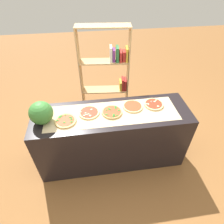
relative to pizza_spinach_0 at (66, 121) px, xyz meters
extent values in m
plane|color=brown|center=(0.57, 0.07, -0.90)|extent=(12.00, 12.00, 0.00)
cube|color=black|center=(0.57, 0.07, -0.46)|extent=(2.01, 0.62, 0.88)
cube|color=tan|center=(0.57, 0.07, -0.01)|extent=(1.65, 0.47, 0.00)
cylinder|color=#DBB26B|center=(0.00, 0.00, 0.00)|extent=(0.26, 0.26, 0.02)
cylinder|color=red|center=(0.00, 0.00, 0.01)|extent=(0.21, 0.21, 0.00)
ellipsoid|color=#286B23|center=(0.07, -0.04, 0.01)|extent=(0.04, 0.04, 0.00)
ellipsoid|color=#286B23|center=(-0.09, 0.00, 0.01)|extent=(0.05, 0.05, 0.00)
ellipsoid|color=#286B23|center=(-0.06, 0.08, 0.01)|extent=(0.05, 0.04, 0.00)
ellipsoid|color=#286B23|center=(-0.01, -0.04, 0.01)|extent=(0.03, 0.03, 0.00)
ellipsoid|color=#286B23|center=(-0.07, 0.06, 0.01)|extent=(0.04, 0.05, 0.00)
ellipsoid|color=#286B23|center=(-0.01, 0.09, 0.01)|extent=(0.03, 0.04, 0.00)
ellipsoid|color=#286B23|center=(0.07, 0.00, 0.01)|extent=(0.04, 0.04, 0.00)
ellipsoid|color=#286B23|center=(0.06, 0.04, 0.01)|extent=(0.04, 0.03, 0.00)
cylinder|color=#E5C17F|center=(0.28, 0.11, 0.00)|extent=(0.26, 0.26, 0.02)
cylinder|color=red|center=(0.28, 0.11, 0.01)|extent=(0.22, 0.22, 0.00)
cylinder|color=#C6B28E|center=(0.24, 0.06, 0.01)|extent=(0.02, 0.02, 0.01)
cylinder|color=#C6B28E|center=(0.27, 0.06, 0.01)|extent=(0.03, 0.03, 0.01)
cylinder|color=#C6B28E|center=(0.29, 0.03, 0.01)|extent=(0.03, 0.03, 0.01)
cylinder|color=#C6B28E|center=(0.22, 0.05, 0.01)|extent=(0.03, 0.03, 0.01)
cylinder|color=#C6B28E|center=(0.27, 0.07, 0.01)|extent=(0.03, 0.03, 0.01)
cylinder|color=#C6B28E|center=(0.32, 0.15, 0.01)|extent=(0.03, 0.03, 0.01)
cylinder|color=#C6B28E|center=(0.24, 0.09, 0.01)|extent=(0.02, 0.02, 0.01)
cylinder|color=#C6B28E|center=(0.18, 0.12, 0.01)|extent=(0.02, 0.02, 0.01)
cylinder|color=tan|center=(0.57, 0.08, 0.00)|extent=(0.25, 0.25, 0.02)
cylinder|color=red|center=(0.57, 0.08, 0.01)|extent=(0.22, 0.22, 0.00)
ellipsoid|color=#286B23|center=(0.54, 0.13, 0.02)|extent=(0.04, 0.04, 0.00)
ellipsoid|color=#286B23|center=(0.63, 0.16, 0.02)|extent=(0.05, 0.05, 0.00)
ellipsoid|color=#286B23|center=(0.57, -0.02, 0.02)|extent=(0.04, 0.03, 0.00)
ellipsoid|color=#286B23|center=(0.55, 0.12, 0.02)|extent=(0.05, 0.04, 0.00)
ellipsoid|color=#286B23|center=(0.61, -0.01, 0.02)|extent=(0.04, 0.03, 0.00)
ellipsoid|color=#286B23|center=(0.62, 0.13, 0.02)|extent=(0.04, 0.04, 0.00)
ellipsoid|color=#286B23|center=(0.49, 0.03, 0.02)|extent=(0.05, 0.04, 0.00)
ellipsoid|color=#286B23|center=(0.58, 0.01, 0.02)|extent=(0.05, 0.05, 0.00)
ellipsoid|color=#286B23|center=(0.65, 0.08, 0.02)|extent=(0.03, 0.04, 0.00)
ellipsoid|color=#286B23|center=(0.50, 0.11, 0.02)|extent=(0.03, 0.04, 0.00)
cylinder|color=#E5C17F|center=(0.85, 0.16, 0.00)|extent=(0.26, 0.26, 0.02)
cylinder|color=red|center=(0.85, 0.16, 0.01)|extent=(0.22, 0.22, 0.00)
cylinder|color=#E5C17F|center=(1.14, 0.16, 0.00)|extent=(0.25, 0.25, 0.02)
cylinder|color=red|center=(1.14, 0.16, 0.01)|extent=(0.22, 0.22, 0.00)
cylinder|color=#C6B28E|center=(1.12, 0.19, 0.01)|extent=(0.02, 0.02, 0.01)
cylinder|color=#C6B28E|center=(1.15, 0.19, 0.01)|extent=(0.03, 0.03, 0.01)
cylinder|color=#C6B28E|center=(1.18, 0.22, 0.01)|extent=(0.02, 0.02, 0.01)
cylinder|color=#C6B28E|center=(1.04, 0.16, 0.01)|extent=(0.02, 0.02, 0.01)
cylinder|color=#C6B28E|center=(1.12, 0.20, 0.01)|extent=(0.03, 0.03, 0.01)
cylinder|color=#C6B28E|center=(1.05, 0.14, 0.01)|extent=(0.02, 0.02, 0.01)
cylinder|color=#C6B28E|center=(1.18, 0.21, 0.01)|extent=(0.02, 0.02, 0.01)
cylinder|color=#C6B28E|center=(1.17, 0.09, 0.01)|extent=(0.03, 0.03, 0.01)
cylinder|color=#C6B28E|center=(1.06, 0.16, 0.01)|extent=(0.03, 0.03, 0.01)
sphere|color=#387A33|center=(-0.26, 0.04, 0.12)|extent=(0.27, 0.27, 0.27)
cube|color=tan|center=(0.98, 1.07, -0.08)|extent=(0.04, 0.22, 1.63)
cube|color=tan|center=(0.19, 1.15, -0.08)|extent=(0.04, 0.22, 1.63)
cube|color=tan|center=(0.58, 1.11, -0.89)|extent=(0.79, 0.30, 0.02)
cube|color=orange|center=(0.94, 1.07, -0.80)|extent=(0.04, 0.16, 0.16)
cube|color=gold|center=(0.90, 1.08, -0.79)|extent=(0.05, 0.17, 0.18)
cube|color=silver|center=(0.85, 1.08, -0.75)|extent=(0.06, 0.19, 0.26)
cube|color=tan|center=(0.58, 1.11, -0.35)|extent=(0.79, 0.30, 0.02)
cube|color=#B22823|center=(0.94, 1.07, -0.24)|extent=(0.05, 0.18, 0.20)
cube|color=#B22823|center=(0.90, 1.08, -0.23)|extent=(0.05, 0.17, 0.21)
cube|color=gold|center=(0.86, 1.08, -0.26)|extent=(0.05, 0.17, 0.16)
cube|color=tan|center=(0.58, 1.11, 0.19)|extent=(0.79, 0.30, 0.02)
cube|color=gold|center=(0.94, 1.07, 0.30)|extent=(0.05, 0.17, 0.21)
cube|color=#B22823|center=(0.90, 1.08, 0.28)|extent=(0.06, 0.14, 0.16)
cube|color=#B22823|center=(0.85, 1.08, 0.28)|extent=(0.05, 0.19, 0.16)
cube|color=#2D753D|center=(0.79, 1.09, 0.31)|extent=(0.06, 0.18, 0.23)
cube|color=#753384|center=(0.74, 1.09, 0.29)|extent=(0.06, 0.14, 0.19)
cube|color=silver|center=(0.70, 1.10, 0.31)|extent=(0.05, 0.17, 0.23)
cube|color=tan|center=(0.58, 1.11, 0.73)|extent=(0.79, 0.30, 0.02)
camera|label=1|loc=(0.32, -1.68, 1.54)|focal=30.05mm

